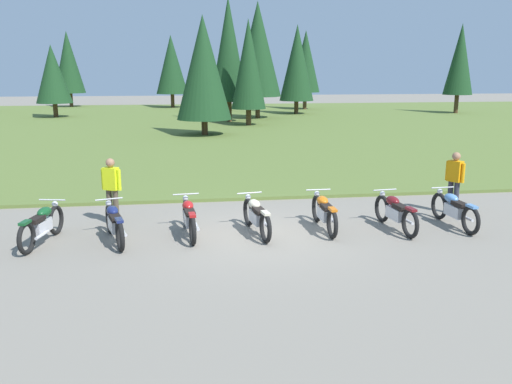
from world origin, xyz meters
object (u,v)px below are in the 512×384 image
object	(u,v)px
rider_in_hivis_vest	(112,187)
motorcycle_orange	(324,212)
motorcycle_maroon	(395,212)
motorcycle_sky_blue	(454,209)
motorcycle_navy	(114,223)
rider_near_row_end	(454,179)
motorcycle_british_green	(42,225)
motorcycle_cream	(256,216)
motorcycle_red	(189,217)

from	to	relation	value
rider_in_hivis_vest	motorcycle_orange	bearing A→B (deg)	-13.33
motorcycle_maroon	motorcycle_sky_blue	distance (m)	1.54
motorcycle_orange	motorcycle_navy	bearing A→B (deg)	-176.81
rider_near_row_end	motorcycle_sky_blue	bearing A→B (deg)	-116.38
motorcycle_british_green	motorcycle_navy	size ratio (longest dim) A/B	1.01
motorcycle_maroon	motorcycle_sky_blue	xyz separation A→B (m)	(1.54, 0.05, 0.00)
motorcycle_orange	motorcycle_british_green	bearing A→B (deg)	-178.35
motorcycle_cream	motorcycle_sky_blue	bearing A→B (deg)	-0.82
motorcycle_sky_blue	motorcycle_red	bearing A→B (deg)	178.68
motorcycle_cream	rider_in_hivis_vest	bearing A→B (deg)	159.01
motorcycle_navy	motorcycle_maroon	distance (m)	6.63
motorcycle_navy	motorcycle_sky_blue	distance (m)	8.17
motorcycle_red	motorcycle_navy	bearing A→B (deg)	-171.76
motorcycle_navy	rider_in_hivis_vest	size ratio (longest dim) A/B	1.23
rider_in_hivis_vest	motorcycle_sky_blue	bearing A→B (deg)	-9.47
motorcycle_red	rider_near_row_end	world-z (taller)	rider_near_row_end
motorcycle_navy	motorcycle_maroon	bearing A→B (deg)	0.33
rider_in_hivis_vest	motorcycle_navy	bearing A→B (deg)	-81.94
motorcycle_maroon	motorcycle_red	bearing A→B (deg)	177.65
motorcycle_sky_blue	rider_in_hivis_vest	size ratio (longest dim) A/B	1.26
motorcycle_british_green	rider_near_row_end	bearing A→B (deg)	6.48
motorcycle_british_green	motorcycle_cream	bearing A→B (deg)	0.90
motorcycle_navy	rider_near_row_end	distance (m)	8.85
motorcycle_british_green	motorcycle_orange	distance (m)	6.50
motorcycle_british_green	rider_in_hivis_vest	size ratio (longest dim) A/B	1.24
motorcycle_maroon	rider_near_row_end	bearing A→B (deg)	29.95
motorcycle_cream	motorcycle_british_green	bearing A→B (deg)	-179.10
motorcycle_maroon	motorcycle_sky_blue	bearing A→B (deg)	1.98
rider_in_hivis_vest	motorcycle_cream	bearing A→B (deg)	-20.99
motorcycle_sky_blue	rider_in_hivis_vest	bearing A→B (deg)	170.53
motorcycle_navy	motorcycle_maroon	world-z (taller)	same
motorcycle_cream	rider_near_row_end	size ratio (longest dim) A/B	1.25
motorcycle_british_green	motorcycle_sky_blue	size ratio (longest dim) A/B	0.99
rider_near_row_end	motorcycle_orange	bearing A→B (deg)	-165.56
motorcycle_navy	motorcycle_cream	bearing A→B (deg)	2.86
motorcycle_orange	motorcycle_maroon	bearing A→B (deg)	-7.83
motorcycle_british_green	rider_near_row_end	distance (m)	10.41
motorcycle_red	motorcycle_sky_blue	distance (m)	6.50
motorcycle_orange	motorcycle_red	bearing A→B (deg)	-179.44
motorcycle_cream	rider_in_hivis_vest	xyz separation A→B (m)	(-3.46, 1.33, 0.51)
motorcycle_sky_blue	motorcycle_british_green	bearing A→B (deg)	-179.97
motorcycle_cream	motorcycle_sky_blue	xyz separation A→B (m)	(4.92, -0.07, 0.00)
motorcycle_british_green	motorcycle_orange	xyz separation A→B (m)	(6.50, 0.19, 0.00)
motorcycle_cream	rider_in_hivis_vest	distance (m)	3.74
motorcycle_british_green	motorcycle_sky_blue	distance (m)	9.75
motorcycle_maroon	motorcycle_british_green	bearing A→B (deg)	179.67
motorcycle_red	motorcycle_maroon	size ratio (longest dim) A/B	1.00
motorcycle_maroon	motorcycle_navy	bearing A→B (deg)	-179.67
rider_in_hivis_vest	motorcycle_red	bearing A→B (deg)	-33.53
motorcycle_orange	rider_near_row_end	world-z (taller)	rider_near_row_end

